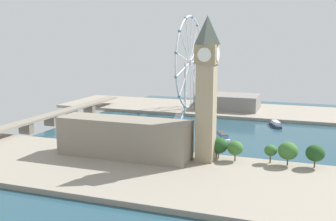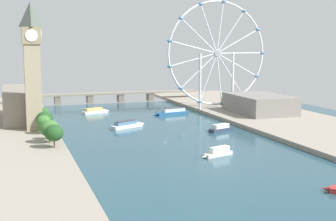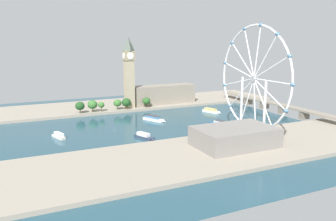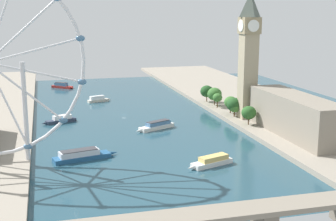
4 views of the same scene
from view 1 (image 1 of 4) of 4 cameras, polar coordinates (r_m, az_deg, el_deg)
name	(u,v)px [view 1 (image 1 of 4)]	position (r m, az deg, el deg)	size (l,w,h in m)	color
ground_plane	(288,140)	(323.44, 16.82, -4.10)	(394.11, 394.11, 0.00)	#234756
riverbank_left	(275,188)	(215.88, 15.14, -10.72)	(90.00, 520.00, 3.00)	gray
riverbank_right	(294,114)	(432.76, 17.67, -0.42)	(90.00, 520.00, 3.00)	gray
clock_tower	(206,87)	(241.04, 5.54, 3.37)	(13.48, 13.48, 88.22)	tan
parliament_block	(124,138)	(255.58, -6.34, -3.91)	(22.00, 86.29, 24.73)	gray
tree_row_embankment	(248,148)	(249.87, 11.44, -5.31)	(12.88, 94.33, 14.30)	#513823
ferris_wheel	(190,63)	(416.39, 3.16, 6.82)	(97.26, 3.20, 99.19)	silver
riverside_hall	(228,102)	(436.04, 8.66, 1.26)	(42.03, 64.36, 15.67)	gray
river_bridge	(62,114)	(389.68, -15.03, -0.44)	(206.11, 12.19, 10.66)	gray
tour_boat_1	(123,131)	(332.03, -6.50, -2.98)	(27.19, 13.87, 5.08)	white
tour_boat_2	(178,119)	(380.38, 1.51, -1.20)	(36.39, 14.75, 5.71)	#235684
tour_boat_4	(275,124)	(370.39, 15.16, -1.90)	(25.03, 13.09, 5.32)	#2D384C
tour_boat_5	(222,136)	(315.24, 7.73, -3.69)	(30.00, 17.88, 5.50)	white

